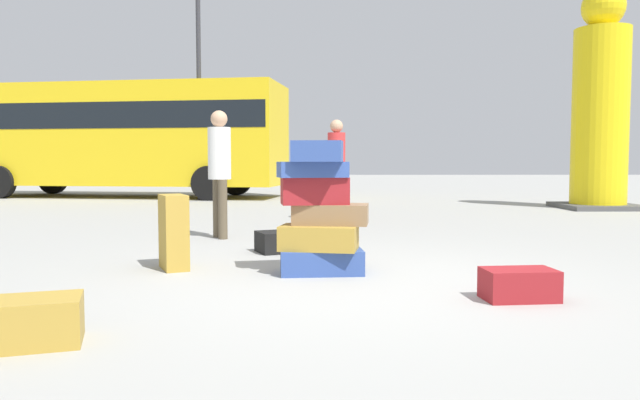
{
  "coord_description": "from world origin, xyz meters",
  "views": [
    {
      "loc": [
        -0.32,
        -4.92,
        1.02
      ],
      "look_at": [
        -0.22,
        1.28,
        0.62
      ],
      "focal_mm": 33.67,
      "sensor_mm": 36.0,
      "label": 1
    }
  ],
  "objects_px": {
    "person_bearded_onlooker": "(220,163)",
    "suitcase_tower": "(320,217)",
    "yellow_dummy_statue": "(600,110)",
    "parked_bus": "(122,133)",
    "suitcase_black_right_side": "(292,241)",
    "suitcase_maroon_foreground_far": "(519,284)",
    "suitcase_tan_behind_tower": "(174,232)",
    "suitcase_tan_upright_blue": "(24,322)",
    "lamp_post": "(198,32)",
    "person_tourist_with_camera": "(336,161)"
  },
  "relations": [
    {
      "from": "suitcase_maroon_foreground_far",
      "to": "suitcase_tan_behind_tower",
      "type": "relative_size",
      "value": 0.74
    },
    {
      "from": "person_tourist_with_camera",
      "to": "yellow_dummy_statue",
      "type": "height_order",
      "value": "yellow_dummy_statue"
    },
    {
      "from": "suitcase_tower",
      "to": "suitcase_maroon_foreground_far",
      "type": "distance_m",
      "value": 1.85
    },
    {
      "from": "suitcase_tan_upright_blue",
      "to": "person_bearded_onlooker",
      "type": "height_order",
      "value": "person_bearded_onlooker"
    },
    {
      "from": "suitcase_black_right_side",
      "to": "parked_bus",
      "type": "height_order",
      "value": "parked_bus"
    },
    {
      "from": "suitcase_tower",
      "to": "person_bearded_onlooker",
      "type": "xyz_separation_m",
      "value": [
        -1.28,
        2.51,
        0.49
      ]
    },
    {
      "from": "suitcase_maroon_foreground_far",
      "to": "parked_bus",
      "type": "relative_size",
      "value": 0.05
    },
    {
      "from": "person_bearded_onlooker",
      "to": "parked_bus",
      "type": "height_order",
      "value": "parked_bus"
    },
    {
      "from": "suitcase_maroon_foreground_far",
      "to": "parked_bus",
      "type": "distance_m",
      "value": 14.81
    },
    {
      "from": "person_tourist_with_camera",
      "to": "suitcase_black_right_side",
      "type": "bearing_deg",
      "value": -13.53
    },
    {
      "from": "suitcase_tan_behind_tower",
      "to": "suitcase_black_right_side",
      "type": "height_order",
      "value": "suitcase_tan_behind_tower"
    },
    {
      "from": "person_tourist_with_camera",
      "to": "parked_bus",
      "type": "height_order",
      "value": "parked_bus"
    },
    {
      "from": "parked_bus",
      "to": "lamp_post",
      "type": "distance_m",
      "value": 3.84
    },
    {
      "from": "lamp_post",
      "to": "suitcase_maroon_foreground_far",
      "type": "bearing_deg",
      "value": -68.93
    },
    {
      "from": "lamp_post",
      "to": "suitcase_black_right_side",
      "type": "bearing_deg",
      "value": -73.52
    },
    {
      "from": "suitcase_black_right_side",
      "to": "person_bearded_onlooker",
      "type": "height_order",
      "value": "person_bearded_onlooker"
    },
    {
      "from": "suitcase_maroon_foreground_far",
      "to": "lamp_post",
      "type": "xyz_separation_m",
      "value": [
        -4.44,
        11.52,
        4.25
      ]
    },
    {
      "from": "suitcase_maroon_foreground_far",
      "to": "suitcase_tan_behind_tower",
      "type": "height_order",
      "value": "suitcase_tan_behind_tower"
    },
    {
      "from": "lamp_post",
      "to": "suitcase_tower",
      "type": "bearing_deg",
      "value": -74.0
    },
    {
      "from": "suitcase_tan_upright_blue",
      "to": "suitcase_tower",
      "type": "bearing_deg",
      "value": 35.05
    },
    {
      "from": "person_bearded_onlooker",
      "to": "parked_bus",
      "type": "relative_size",
      "value": 0.18
    },
    {
      "from": "parked_bus",
      "to": "lamp_post",
      "type": "xyz_separation_m",
      "value": [
        2.48,
        -1.47,
        2.53
      ]
    },
    {
      "from": "suitcase_tan_behind_tower",
      "to": "lamp_post",
      "type": "distance_m",
      "value": 11.08
    },
    {
      "from": "suitcase_black_right_side",
      "to": "suitcase_tan_upright_blue",
      "type": "xyz_separation_m",
      "value": [
        -1.37,
        -3.46,
        0.01
      ]
    },
    {
      "from": "suitcase_tower",
      "to": "person_bearded_onlooker",
      "type": "height_order",
      "value": "person_bearded_onlooker"
    },
    {
      "from": "suitcase_tower",
      "to": "lamp_post",
      "type": "relative_size",
      "value": 0.18
    },
    {
      "from": "suitcase_black_right_side",
      "to": "parked_bus",
      "type": "relative_size",
      "value": 0.08
    },
    {
      "from": "suitcase_maroon_foreground_far",
      "to": "suitcase_tan_upright_blue",
      "type": "xyz_separation_m",
      "value": [
        -3.12,
        -1.05,
        0.02
      ]
    },
    {
      "from": "suitcase_black_right_side",
      "to": "suitcase_tan_upright_blue",
      "type": "height_order",
      "value": "suitcase_tan_upright_blue"
    },
    {
      "from": "person_bearded_onlooker",
      "to": "suitcase_tower",
      "type": "bearing_deg",
      "value": -0.03
    },
    {
      "from": "person_bearded_onlooker",
      "to": "person_tourist_with_camera",
      "type": "relative_size",
      "value": 0.98
    },
    {
      "from": "suitcase_maroon_foreground_far",
      "to": "suitcase_tan_upright_blue",
      "type": "height_order",
      "value": "suitcase_tan_upright_blue"
    },
    {
      "from": "suitcase_tan_behind_tower",
      "to": "yellow_dummy_statue",
      "type": "bearing_deg",
      "value": 20.15
    },
    {
      "from": "suitcase_maroon_foreground_far",
      "to": "person_bearded_onlooker",
      "type": "xyz_separation_m",
      "value": [
        -2.73,
        3.6,
        0.88
      ]
    },
    {
      "from": "suitcase_tan_upright_blue",
      "to": "yellow_dummy_statue",
      "type": "bearing_deg",
      "value": 33.82
    },
    {
      "from": "suitcase_tower",
      "to": "yellow_dummy_statue",
      "type": "xyz_separation_m",
      "value": [
        6.12,
        7.39,
        1.6
      ]
    },
    {
      "from": "suitcase_tan_behind_tower",
      "to": "parked_bus",
      "type": "bearing_deg",
      "value": 85.8
    },
    {
      "from": "suitcase_tower",
      "to": "suitcase_black_right_side",
      "type": "distance_m",
      "value": 1.42
    },
    {
      "from": "suitcase_tower",
      "to": "parked_bus",
      "type": "bearing_deg",
      "value": 114.68
    },
    {
      "from": "person_tourist_with_camera",
      "to": "yellow_dummy_statue",
      "type": "relative_size",
      "value": 0.36
    },
    {
      "from": "suitcase_black_right_side",
      "to": "person_bearded_onlooker",
      "type": "relative_size",
      "value": 0.46
    },
    {
      "from": "suitcase_tan_upright_blue",
      "to": "person_tourist_with_camera",
      "type": "xyz_separation_m",
      "value": [
        2.03,
        6.89,
        0.9
      ]
    },
    {
      "from": "suitcase_maroon_foreground_far",
      "to": "yellow_dummy_statue",
      "type": "bearing_deg",
      "value": 56.28
    },
    {
      "from": "yellow_dummy_statue",
      "to": "parked_bus",
      "type": "relative_size",
      "value": 0.5
    },
    {
      "from": "suitcase_tan_upright_blue",
      "to": "parked_bus",
      "type": "relative_size",
      "value": 0.06
    },
    {
      "from": "suitcase_black_right_side",
      "to": "lamp_post",
      "type": "distance_m",
      "value": 10.4
    },
    {
      "from": "suitcase_black_right_side",
      "to": "parked_bus",
      "type": "distance_m",
      "value": 11.89
    },
    {
      "from": "person_bearded_onlooker",
      "to": "yellow_dummy_statue",
      "type": "relative_size",
      "value": 0.36
    },
    {
      "from": "parked_bus",
      "to": "suitcase_tan_behind_tower",
      "type": "bearing_deg",
      "value": -61.16
    },
    {
      "from": "lamp_post",
      "to": "person_bearded_onlooker",
      "type": "bearing_deg",
      "value": -77.84
    }
  ]
}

